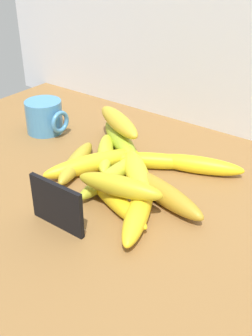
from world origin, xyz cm
name	(u,v)px	position (x,y,z in cm)	size (l,w,h in cm)	color
counter_top	(102,199)	(0.00, 0.00, 1.50)	(110.00, 76.00, 3.00)	brown
chalkboard_sign	(57,207)	(0.56, -11.98, 6.86)	(11.00, 1.80, 8.40)	black
coffee_mug	(45,117)	(-28.21, 12.63, 6.89)	(10.22, 8.72, 7.77)	#4586BA
banana_0	(162,192)	(10.59, 4.30, 5.02)	(20.16, 4.03, 4.03)	#AD8623
banana_1	(137,174)	(3.36, 6.64, 5.17)	(17.14, 4.35, 4.35)	yellow
banana_2	(197,165)	(10.52, 17.40, 4.78)	(18.85, 3.55, 3.55)	yellow
banana_3	(76,162)	(-9.74, 3.51, 4.73)	(17.26, 3.46, 3.46)	gold
banana_4	(139,211)	(10.39, -2.75, 4.95)	(18.89, 3.89, 3.89)	yellow
banana_5	(152,161)	(2.21, 13.44, 4.68)	(19.36, 3.35, 3.35)	yellow
banana_6	(113,175)	(-0.70, 4.27, 4.63)	(20.33, 3.26, 3.26)	#A7B22B
banana_7	(105,153)	(-7.53, 10.25, 4.72)	(16.61, 3.44, 3.44)	gold
banana_8	(115,200)	(4.74, -2.15, 4.61)	(19.65, 3.22, 3.22)	yellow
banana_9	(93,163)	(-6.51, 4.98, 4.92)	(20.97, 3.85, 3.85)	yellow
banana_10	(120,140)	(-8.29, 16.41, 5.07)	(20.48, 4.13, 4.13)	#9CB627
banana_11	(119,122)	(-9.14, 17.02, 9.11)	(17.23, 3.96, 3.96)	gold
banana_12	(120,186)	(6.11, -2.35, 8.07)	(15.67, 3.71, 3.71)	gold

